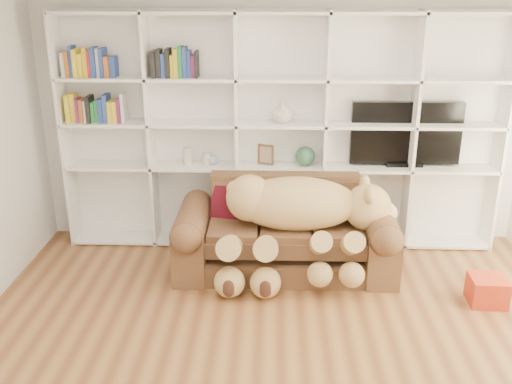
{
  "coord_description": "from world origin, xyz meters",
  "views": [
    {
      "loc": [
        -0.08,
        -3.31,
        2.63
      ],
      "look_at": [
        -0.23,
        1.63,
        0.81
      ],
      "focal_mm": 40.0,
      "sensor_mm": 36.0,
      "label": 1
    }
  ],
  "objects_px": {
    "sofa": "(285,237)",
    "teddy_bear": "(298,216)",
    "gift_box": "(487,290)",
    "tv": "(406,134)"
  },
  "relations": [
    {
      "from": "sofa",
      "to": "gift_box",
      "type": "relative_size",
      "value": 6.73
    },
    {
      "from": "teddy_bear",
      "to": "tv",
      "type": "distance_m",
      "value": 1.5
    },
    {
      "from": "sofa",
      "to": "teddy_bear",
      "type": "height_order",
      "value": "teddy_bear"
    },
    {
      "from": "sofa",
      "to": "teddy_bear",
      "type": "relative_size",
      "value": 1.23
    },
    {
      "from": "sofa",
      "to": "gift_box",
      "type": "distance_m",
      "value": 1.86
    },
    {
      "from": "teddy_bear",
      "to": "sofa",
      "type": "bearing_deg",
      "value": 124.8
    },
    {
      "from": "sofa",
      "to": "tv",
      "type": "xyz_separation_m",
      "value": [
        1.22,
        0.65,
        0.86
      ]
    },
    {
      "from": "gift_box",
      "to": "tv",
      "type": "relative_size",
      "value": 0.28
    },
    {
      "from": "teddy_bear",
      "to": "gift_box",
      "type": "bearing_deg",
      "value": -12.39
    },
    {
      "from": "teddy_bear",
      "to": "tv",
      "type": "xyz_separation_m",
      "value": [
        1.11,
        0.83,
        0.57
      ]
    }
  ]
}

